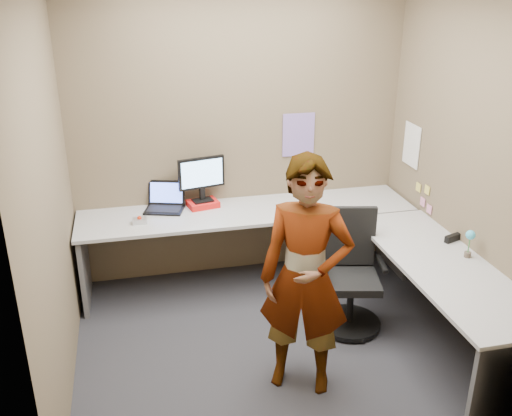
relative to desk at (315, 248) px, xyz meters
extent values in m
plane|color=#26252A|center=(-0.44, -0.39, -0.59)|extent=(3.00, 3.00, 0.00)
plane|color=brown|center=(-0.44, 0.91, 0.76)|extent=(3.00, 0.00, 3.00)
plane|color=brown|center=(1.06, -0.39, 0.76)|extent=(0.00, 2.70, 2.70)
plane|color=brown|center=(-1.94, -0.39, 0.76)|extent=(0.00, 2.70, 2.70)
cube|color=#ABABAB|center=(-0.44, 0.59, 0.13)|extent=(2.96, 0.65, 0.03)
cube|color=#ABABAB|center=(0.74, -0.71, 0.13)|extent=(0.65, 1.91, 0.03)
cube|color=#59595B|center=(-1.88, 0.59, -0.24)|extent=(0.04, 0.60, 0.70)
cube|color=#59595B|center=(1.00, 0.59, -0.24)|extent=(0.04, 0.60, 0.70)
cube|color=red|center=(-0.81, 0.76, 0.17)|extent=(0.30, 0.24, 0.05)
cube|color=black|center=(-0.81, 0.76, 0.20)|extent=(0.20, 0.16, 0.01)
cube|color=black|center=(-0.81, 0.78, 0.26)|extent=(0.05, 0.04, 0.11)
cube|color=black|center=(-0.81, 0.78, 0.45)|extent=(0.42, 0.12, 0.28)
cube|color=#8EC5F6|center=(-0.81, 0.76, 0.45)|extent=(0.37, 0.08, 0.24)
cube|color=black|center=(-1.16, 0.74, 0.15)|extent=(0.38, 0.33, 0.02)
cube|color=black|center=(-1.12, 0.85, 0.27)|extent=(0.33, 0.16, 0.21)
cube|color=#4C6AF2|center=(-1.12, 0.85, 0.27)|extent=(0.29, 0.13, 0.17)
cube|color=#B7B7BC|center=(-1.38, 0.51, 0.16)|extent=(0.12, 0.08, 0.04)
sphere|color=red|center=(-1.38, 0.50, 0.19)|extent=(0.04, 0.04, 0.04)
cone|color=white|center=(-0.04, 0.46, 0.17)|extent=(0.10, 0.10, 0.06)
cube|color=black|center=(1.00, -0.39, 0.17)|extent=(0.15, 0.09, 0.05)
cylinder|color=brown|center=(0.96, -0.66, 0.16)|extent=(0.05, 0.05, 0.04)
cylinder|color=#338C3F|center=(0.96, -0.66, 0.25)|extent=(0.01, 0.01, 0.14)
sphere|color=#42C1EB|center=(0.96, -0.66, 0.32)|extent=(0.07, 0.07, 0.07)
cube|color=#846BB7|center=(0.11, 0.90, 0.71)|extent=(0.30, 0.01, 0.40)
cube|color=white|center=(1.05, 0.51, 0.66)|extent=(0.01, 0.28, 0.38)
cube|color=#F2E059|center=(1.05, 0.16, 0.36)|extent=(0.01, 0.07, 0.07)
cube|color=pink|center=(1.05, 0.21, 0.23)|extent=(0.01, 0.07, 0.07)
cube|color=pink|center=(1.05, 0.09, 0.21)|extent=(0.01, 0.07, 0.07)
cube|color=#F2E059|center=(1.05, 0.31, 0.33)|extent=(0.01, 0.07, 0.07)
cylinder|color=black|center=(0.21, -0.30, -0.55)|extent=(0.51, 0.51, 0.04)
cylinder|color=black|center=(0.21, -0.30, -0.35)|extent=(0.05, 0.05, 0.36)
cube|color=black|center=(0.21, -0.30, -0.16)|extent=(0.50, 0.50, 0.06)
cube|color=black|center=(0.26, -0.11, 0.14)|extent=(0.40, 0.13, 0.50)
cube|color=black|center=(-0.01, -0.25, -0.01)|extent=(0.10, 0.27, 0.03)
cube|color=black|center=(0.43, -0.36, -0.01)|extent=(0.10, 0.27, 0.03)
imported|color=#999399|center=(-0.36, -0.86, 0.24)|extent=(0.72, 0.61, 1.66)
camera|label=1|loc=(-1.41, -3.97, 2.09)|focal=40.00mm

